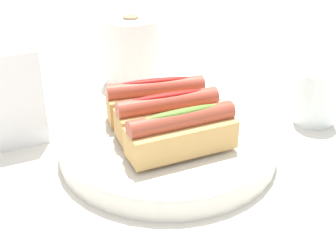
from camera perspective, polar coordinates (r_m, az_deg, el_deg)
The scene contains 8 objects.
ground_plane at distance 0.71m, azimuth 0.67°, elevation -3.29°, with size 2.40×2.40×0.00m, color silver.
serving_bowl at distance 0.68m, azimuth 0.00°, elevation -2.73°, with size 0.32×0.32×0.04m.
hotdog_front at distance 0.61m, azimuth 1.72°, elevation -1.61°, with size 0.15×0.07×0.06m.
hotdog_back at distance 0.66m, azimuth 0.00°, elevation 0.60°, with size 0.15×0.06×0.06m.
hotdog_side at distance 0.71m, azimuth -1.49°, elevation 2.53°, with size 0.15×0.06×0.06m.
water_glass at distance 0.80m, azimuth 17.97°, elevation 2.48°, with size 0.07×0.07×0.09m.
paper_towel_roll at distance 0.92m, azimuth -4.34°, elevation 8.69°, with size 0.11×0.11×0.13m.
napkin_box at distance 0.72m, azimuth -19.73°, elevation 2.37°, with size 0.11×0.04×0.15m, color white.
Camera 1 is at (-0.19, -0.58, 0.37)m, focal length 48.76 mm.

